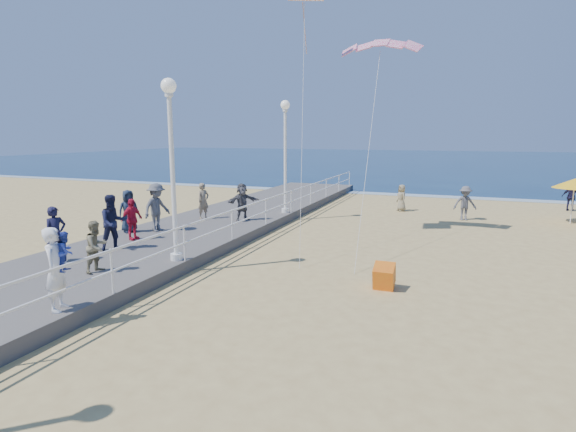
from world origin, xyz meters
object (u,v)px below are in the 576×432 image
(lamp_post_mid, at_px, (172,151))
(spectator_6, at_px, (203,201))
(woman_holding_toddler, at_px, (56,269))
(spectator_5, at_px, (242,202))
(box_kite, at_px, (384,278))
(lamp_post_far, at_px, (285,145))
(spectator_3, at_px, (132,219))
(spectator_4, at_px, (129,211))
(beach_walker_c, at_px, (402,198))
(spectator_1, at_px, (97,246))
(beach_umbrella, at_px, (575,183))
(toddler_held, at_px, (66,251))
(spectator_0, at_px, (56,234))
(spectator_7, at_px, (113,222))
(spectator_2, at_px, (157,207))
(beach_walker_b, at_px, (571,197))
(beach_walker_a, at_px, (465,203))

(lamp_post_mid, relative_size, spectator_6, 3.30)
(lamp_post_mid, relative_size, woman_holding_toddler, 2.91)
(spectator_5, xyz_separation_m, box_kite, (7.14, -5.64, -0.92))
(lamp_post_far, xyz_separation_m, box_kite, (6.12, -8.22, -3.36))
(spectator_3, relative_size, spectator_4, 0.90)
(lamp_post_mid, relative_size, spectator_3, 3.56)
(spectator_5, bearing_deg, box_kite, -93.33)
(beach_walker_c, height_order, box_kite, beach_walker_c)
(spectator_1, xyz_separation_m, beach_umbrella, (14.15, 14.85, 0.79))
(toddler_held, xyz_separation_m, spectator_0, (-3.28, 2.63, -0.45))
(lamp_post_mid, relative_size, spectator_0, 3.19)
(toddler_held, bearing_deg, spectator_0, 27.49)
(spectator_4, bearing_deg, beach_walker_c, -6.95)
(spectator_7, relative_size, beach_walker_c, 1.26)
(woman_holding_toddler, bearing_deg, spectator_1, 3.88)
(toddler_held, xyz_separation_m, spectator_7, (-2.74, 4.40, -0.37))
(beach_walker_c, relative_size, beach_umbrella, 0.68)
(box_kite, relative_size, beach_umbrella, 0.28)
(lamp_post_mid, distance_m, toddler_held, 4.53)
(lamp_post_far, relative_size, beach_walker_c, 3.66)
(spectator_2, height_order, box_kite, spectator_2)
(lamp_post_mid, xyz_separation_m, woman_holding_toddler, (-0.05, -4.22, -2.35))
(woman_holding_toddler, xyz_separation_m, spectator_5, (-0.97, 10.64, -0.09))
(spectator_3, xyz_separation_m, box_kite, (9.15, -0.89, -0.85))
(spectator_0, distance_m, beach_walker_b, 25.08)
(spectator_4, bearing_deg, spectator_0, -136.88)
(toddler_held, distance_m, beach_walker_a, 18.20)
(lamp_post_mid, height_order, beach_umbrella, lamp_post_mid)
(spectator_4, relative_size, beach_walker_c, 1.14)
(beach_walker_c, bearing_deg, spectator_5, -73.68)
(lamp_post_mid, xyz_separation_m, spectator_1, (-1.33, -1.77, -2.54))
(spectator_3, xyz_separation_m, spectator_6, (0.22, 4.45, 0.06))
(beach_walker_c, xyz_separation_m, beach_umbrella, (7.90, -0.77, 1.18))
(spectator_2, bearing_deg, beach_walker_b, -40.31)
(spectator_4, xyz_separation_m, spectator_5, (3.00, 3.75, -0.00))
(spectator_5, relative_size, box_kite, 2.75)
(toddler_held, bearing_deg, beach_walker_b, -56.10)
(beach_umbrella, bearing_deg, spectator_4, -148.27)
(woman_holding_toddler, height_order, spectator_1, woman_holding_toddler)
(spectator_0, bearing_deg, beach_walker_a, -21.26)
(spectator_3, xyz_separation_m, spectator_4, (-0.98, 1.00, 0.08))
(spectator_0, bearing_deg, lamp_post_far, 1.44)
(spectator_7, xyz_separation_m, box_kite, (8.76, 0.45, -1.01))
(spectator_2, relative_size, spectator_5, 1.14)
(woman_holding_toddler, relative_size, spectator_6, 1.14)
(toddler_held, relative_size, beach_walker_a, 0.52)
(beach_walker_a, bearing_deg, spectator_0, -144.99)
(spectator_5, xyz_separation_m, beach_walker_a, (9.16, 5.81, -0.38))
(beach_walker_c, distance_m, box_kite, 13.14)
(spectator_3, bearing_deg, beach_walker_b, -35.12)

